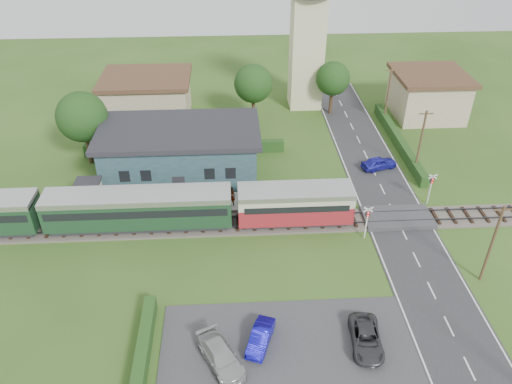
{
  "coord_description": "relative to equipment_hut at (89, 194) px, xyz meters",
  "views": [
    {
      "loc": [
        -4.85,
        -33.52,
        27.27
      ],
      "look_at": [
        -2.74,
        4.0,
        2.17
      ],
      "focal_mm": 35.0,
      "sensor_mm": 36.0,
      "label": 1
    }
  ],
  "objects": [
    {
      "name": "crossing_signal_near",
      "position": [
        24.4,
        -5.61,
        0.39
      ],
      "size": [
        0.84,
        0.28,
        3.28
      ],
      "color": "silver",
      "rests_on": "ground"
    },
    {
      "name": "streetlamp_east",
      "position": [
        34.0,
        21.8,
        1.29
      ],
      "size": [
        0.3,
        0.3,
        5.15
      ],
      "color": "#3F3F47",
      "rests_on": "ground"
    },
    {
      "name": "train",
      "position": [
        1.8,
        -3.2,
        0.43
      ],
      "size": [
        43.2,
        2.9,
        3.4
      ],
      "color": "#232328",
      "rests_on": "ground"
    },
    {
      "name": "tree_a",
      "position": [
        -2.0,
        8.8,
        3.63
      ],
      "size": [
        5.2,
        5.2,
        8.0
      ],
      "color": "#332316",
      "rests_on": "ground"
    },
    {
      "name": "church_tower",
      "position": [
        23.0,
        22.8,
        8.48
      ],
      "size": [
        6.0,
        6.0,
        17.6
      ],
      "color": "beige",
      "rests_on": "ground"
    },
    {
      "name": "crossing_signal_far",
      "position": [
        31.6,
        -0.81,
        0.39
      ],
      "size": [
        0.84,
        0.28,
        3.28
      ],
      "color": "silver",
      "rests_on": "ground"
    },
    {
      "name": "car_park_blue",
      "position": [
        14.7,
        -16.46,
        -1.09
      ],
      "size": [
        2.31,
        3.69,
        1.15
      ],
      "primitive_type": "imported",
      "rotation": [
        0.0,
        0.0,
        -0.34
      ],
      "color": "#0F0C9E",
      "rests_on": "car_park"
    },
    {
      "name": "house_west",
      "position": [
        3.0,
        19.8,
        1.04
      ],
      "size": [
        10.8,
        8.8,
        5.5
      ],
      "color": "tan",
      "rests_on": "ground"
    },
    {
      "name": "car_park_silver",
      "position": [
        12.05,
        -17.89,
        -1.02
      ],
      "size": [
        3.64,
        4.78,
        1.29
      ],
      "primitive_type": "imported",
      "rotation": [
        0.0,
        0.0,
        0.47
      ],
      "color": "#A7A7A7",
      "rests_on": "car_park"
    },
    {
      "name": "platform",
      "position": [
        8.0,
        0.0,
        -1.52
      ],
      "size": [
        30.0,
        3.0,
        0.45
      ],
      "primitive_type": "cube",
      "color": "gray",
      "rests_on": "ground"
    },
    {
      "name": "crossing_deck",
      "position": [
        28.0,
        -3.2,
        -1.52
      ],
      "size": [
        6.2,
        3.4,
        0.45
      ],
      "primitive_type": "cube",
      "color": "#333335",
      "rests_on": "ground"
    },
    {
      "name": "utility_pole_d",
      "position": [
        32.2,
        16.8,
        1.88
      ],
      "size": [
        1.4,
        0.22,
        7.0
      ],
      "color": "#473321",
      "rests_on": "ground"
    },
    {
      "name": "railway_track",
      "position": [
        18.0,
        -3.2,
        -1.64
      ],
      "size": [
        76.0,
        3.2,
        0.49
      ],
      "color": "#4C443D",
      "rests_on": "ground"
    },
    {
      "name": "car_park",
      "position": [
        16.5,
        -17.2,
        -1.71
      ],
      "size": [
        17.0,
        9.0,
        0.08
      ],
      "primitive_type": "cube",
      "color": "#333335",
      "rests_on": "ground"
    },
    {
      "name": "pedestrian_far",
      "position": [
        2.14,
        0.08,
        -0.36
      ],
      "size": [
        0.88,
        1.03,
        1.87
      ],
      "primitive_type": "imported",
      "rotation": [
        0.0,
        0.0,
        1.36
      ],
      "color": "gray",
      "rests_on": "platform"
    },
    {
      "name": "station_building",
      "position": [
        8.0,
        5.79,
        0.95
      ],
      "size": [
        16.0,
        9.0,
        5.3
      ],
      "color": "#1F3F45",
      "rests_on": "ground"
    },
    {
      "name": "streetlamp_west",
      "position": [
        -4.0,
        14.8,
        1.29
      ],
      "size": [
        0.3,
        0.3,
        5.15
      ],
      "color": "#3F3F47",
      "rests_on": "ground"
    },
    {
      "name": "car_park_dark",
      "position": [
        21.75,
        -16.94,
        -1.07
      ],
      "size": [
        2.34,
        4.42,
        1.18
      ],
      "primitive_type": "imported",
      "rotation": [
        0.0,
        0.0,
        -0.09
      ],
      "color": "#333437",
      "rests_on": "car_park"
    },
    {
      "name": "ground",
      "position": [
        18.0,
        -5.2,
        -1.75
      ],
      "size": [
        120.0,
        120.0,
        0.0
      ],
      "primitive_type": "plane",
      "color": "#2D4C19"
    },
    {
      "name": "road",
      "position": [
        28.0,
        -5.2,
        -1.72
      ],
      "size": [
        6.0,
        70.0,
        0.05
      ],
      "primitive_type": "cube",
      "color": "#28282B",
      "rests_on": "ground"
    },
    {
      "name": "house_east",
      "position": [
        38.0,
        18.8,
        1.05
      ],
      "size": [
        8.8,
        8.8,
        5.5
      ],
      "color": "tan",
      "rests_on": "ground"
    },
    {
      "name": "equipment_hut",
      "position": [
        0.0,
        0.0,
        0.0
      ],
      "size": [
        2.3,
        2.3,
        2.55
      ],
      "color": "beige",
      "rests_on": "platform"
    },
    {
      "name": "tree_c",
      "position": [
        26.0,
        19.8,
        2.91
      ],
      "size": [
        4.2,
        4.2,
        6.78
      ],
      "color": "#332316",
      "rests_on": "ground"
    },
    {
      "name": "utility_pole_b",
      "position": [
        32.2,
        -11.2,
        1.88
      ],
      "size": [
        1.4,
        0.22,
        7.0
      ],
      "color": "#473321",
      "rests_on": "ground"
    },
    {
      "name": "utility_pole_c",
      "position": [
        32.2,
        4.8,
        1.88
      ],
      "size": [
        1.4,
        0.22,
        7.0
      ],
      "color": "#473321",
      "rests_on": "ground"
    },
    {
      "name": "pedestrian_near",
      "position": [
        13.01,
        -0.62,
        -0.31
      ],
      "size": [
        0.84,
        0.68,
        1.98
      ],
      "primitive_type": "imported",
      "rotation": [
        0.0,
        0.0,
        2.81
      ],
      "color": "gray",
      "rests_on": "platform"
    },
    {
      "name": "hedge_carpark",
      "position": [
        7.0,
        -17.2,
        -1.15
      ],
      "size": [
        0.8,
        9.0,
        1.2
      ],
      "primitive_type": "cube",
      "color": "#193814",
      "rests_on": "ground"
    },
    {
      "name": "tree_b",
      "position": [
        16.0,
        17.8,
        3.27
      ],
      "size": [
        4.6,
        4.6,
        7.34
      ],
      "color": "#332316",
      "rests_on": "ground"
    },
    {
      "name": "hedge_station",
      "position": [
        8.0,
        10.3,
        -1.1
      ],
      "size": [
        22.0,
        0.8,
        1.3
      ],
      "primitive_type": "cube",
      "color": "#193814",
      "rests_on": "ground"
    },
    {
      "name": "car_on_road",
      "position": [
        28.63,
        5.79,
        -1.05
      ],
      "size": [
        4.06,
        2.54,
        1.29
      ],
      "primitive_type": "imported",
      "rotation": [
        0.0,
        0.0,
        1.86
      ],
      "color": "#201FA3",
      "rests_on": "road"
    },
    {
      "name": "hedge_roadside",
      "position": [
        32.2,
        10.8,
        -1.15
      ],
      "size": [
        0.8,
        18.0,
        1.2
      ],
      "primitive_type": "cube",
      "color": "#193814",
      "rests_on": "ground"
    }
  ]
}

